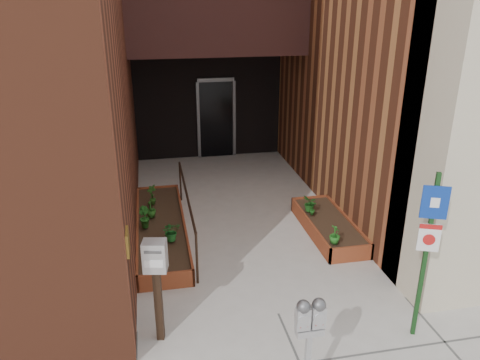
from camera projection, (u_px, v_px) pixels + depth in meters
ground at (278, 314)px, 6.72m from camera, size 80.00×80.00×0.00m
planter_left at (161, 229)px, 8.86m from camera, size 0.90×3.60×0.30m
planter_right at (328, 227)px, 8.97m from camera, size 0.80×2.20×0.30m
handrail at (187, 199)px, 8.67m from camera, size 0.04×3.34×0.90m
parking_meter at (310, 325)px, 4.83m from camera, size 0.31×0.14×1.41m
sign_post at (428, 241)px, 5.80m from camera, size 0.30×0.14×2.33m
payment_dropbox at (156, 270)px, 5.86m from camera, size 0.33×0.27×1.47m
shrub_left_a at (171, 231)px, 8.06m from camera, size 0.38×0.38×0.35m
shrub_left_b at (144, 217)px, 8.53m from camera, size 0.30×0.30×0.40m
shrub_left_c at (151, 208)px, 8.93m from camera, size 0.27×0.27×0.35m
shrub_left_d at (152, 195)px, 9.45m from camera, size 0.30×0.30×0.41m
shrub_right_a at (335, 234)px, 7.98m from camera, size 0.19×0.19×0.33m
shrub_right_b at (313, 208)px, 9.01m from camera, size 0.23×0.23×0.30m
shrub_right_c at (310, 204)px, 9.15m from camera, size 0.33×0.33×0.33m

